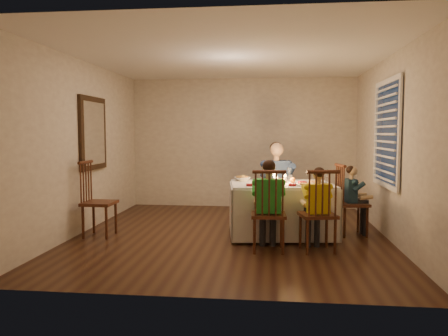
# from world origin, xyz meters

# --- Properties ---
(ground) EXTENTS (5.00, 5.00, 0.00)m
(ground) POSITION_xyz_m (0.00, 0.00, 0.00)
(ground) COLOR black
(ground) RESTS_ON ground
(wall_left) EXTENTS (0.02, 5.00, 2.60)m
(wall_left) POSITION_xyz_m (-2.25, 0.00, 1.30)
(wall_left) COLOR beige
(wall_left) RESTS_ON ground
(wall_right) EXTENTS (0.02, 5.00, 2.60)m
(wall_right) POSITION_xyz_m (2.25, 0.00, 1.30)
(wall_right) COLOR beige
(wall_right) RESTS_ON ground
(wall_back) EXTENTS (4.50, 0.02, 2.60)m
(wall_back) POSITION_xyz_m (0.00, 2.50, 1.30)
(wall_back) COLOR beige
(wall_back) RESTS_ON ground
(ceiling) EXTENTS (5.00, 5.00, 0.00)m
(ceiling) POSITION_xyz_m (0.00, 0.00, 2.60)
(ceiling) COLOR white
(ceiling) RESTS_ON wall_back
(dining_table) EXTENTS (1.61, 1.25, 0.75)m
(dining_table) POSITION_xyz_m (0.74, 0.03, 0.55)
(dining_table) COLOR silver
(dining_table) RESTS_ON ground
(chair_adult) EXTENTS (0.53, 0.51, 1.06)m
(chair_adult) POSITION_xyz_m (0.68, 0.80, 0.00)
(chair_adult) COLOR #32160D
(chair_adult) RESTS_ON ground
(chair_near_left) EXTENTS (0.45, 0.43, 1.06)m
(chair_near_left) POSITION_xyz_m (0.56, -0.83, 0.00)
(chair_near_left) COLOR #32160D
(chair_near_left) RESTS_ON ground
(chair_near_right) EXTENTS (0.51, 0.49, 1.06)m
(chair_near_right) POSITION_xyz_m (1.18, -0.77, 0.00)
(chair_near_right) COLOR #32160D
(chair_near_right) RESTS_ON ground
(chair_end) EXTENTS (0.48, 0.50, 1.06)m
(chair_end) POSITION_xyz_m (1.78, 0.18, 0.00)
(chair_end) COLOR #32160D
(chair_end) RESTS_ON ground
(chair_extra) EXTENTS (0.44, 0.46, 1.11)m
(chair_extra) POSITION_xyz_m (-1.90, -0.28, 0.00)
(chair_extra) COLOR #32160D
(chair_extra) RESTS_ON ground
(adult) EXTENTS (0.62, 0.59, 1.36)m
(adult) POSITION_xyz_m (0.68, 0.80, 0.00)
(adult) COLOR navy
(adult) RESTS_ON ground
(child_green) EXTENTS (0.43, 0.39, 1.17)m
(child_green) POSITION_xyz_m (0.56, -0.83, 0.00)
(child_green) COLOR green
(child_green) RESTS_ON ground
(child_yellow) EXTENTS (0.42, 0.39, 1.08)m
(child_yellow) POSITION_xyz_m (1.18, -0.77, 0.00)
(child_yellow) COLOR gold
(child_yellow) RESTS_ON ground
(child_teal) EXTENTS (0.35, 0.38, 1.03)m
(child_teal) POSITION_xyz_m (1.78, 0.18, 0.00)
(child_teal) COLOR #19303F
(child_teal) RESTS_ON ground
(setting_adult) EXTENTS (0.29, 0.29, 0.02)m
(setting_adult) POSITION_xyz_m (0.70, 0.36, 0.79)
(setting_adult) COLOR silver
(setting_adult) RESTS_ON dining_table
(setting_green) EXTENTS (0.29, 0.29, 0.02)m
(setting_green) POSITION_xyz_m (0.48, -0.33, 0.79)
(setting_green) COLOR silver
(setting_green) RESTS_ON dining_table
(setting_yellow) EXTENTS (0.29, 0.29, 0.02)m
(setting_yellow) POSITION_xyz_m (1.06, -0.25, 0.79)
(setting_yellow) COLOR silver
(setting_yellow) RESTS_ON dining_table
(setting_teal) EXTENTS (0.29, 0.29, 0.02)m
(setting_teal) POSITION_xyz_m (1.22, 0.07, 0.79)
(setting_teal) COLOR silver
(setting_teal) RESTS_ON dining_table
(candle_left) EXTENTS (0.06, 0.06, 0.10)m
(candle_left) POSITION_xyz_m (0.66, 0.02, 0.83)
(candle_left) COLOR silver
(candle_left) RESTS_ON dining_table
(candle_right) EXTENTS (0.06, 0.06, 0.10)m
(candle_right) POSITION_xyz_m (0.79, 0.03, 0.83)
(candle_right) COLOR silver
(candle_right) RESTS_ON dining_table
(squash) EXTENTS (0.09, 0.09, 0.09)m
(squash) POSITION_xyz_m (0.16, 0.27, 0.82)
(squash) COLOR gold
(squash) RESTS_ON dining_table
(orange_fruit) EXTENTS (0.08, 0.08, 0.08)m
(orange_fruit) POSITION_xyz_m (0.90, 0.10, 0.82)
(orange_fruit) COLOR orange
(orange_fruit) RESTS_ON dining_table
(serving_bowl) EXTENTS (0.33, 0.33, 0.06)m
(serving_bowl) POSITION_xyz_m (0.14, 0.28, 0.81)
(serving_bowl) COLOR silver
(serving_bowl) RESTS_ON dining_table
(wall_mirror) EXTENTS (0.06, 0.95, 1.15)m
(wall_mirror) POSITION_xyz_m (-2.22, 0.30, 1.50)
(wall_mirror) COLOR black
(wall_mirror) RESTS_ON wall_left
(window_blinds) EXTENTS (0.07, 1.34, 1.54)m
(window_blinds) POSITION_xyz_m (2.21, 0.10, 1.50)
(window_blinds) COLOR #0E1D38
(window_blinds) RESTS_ON wall_right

